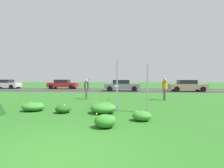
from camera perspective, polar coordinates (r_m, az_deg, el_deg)
ground_plane at (r=15.10m, az=-1.05°, el=-4.57°), size 120.00×120.00×0.00m
highway_strip at (r=26.08m, az=1.45°, el=-1.86°), size 120.00×8.54×0.01m
highway_center_stripe at (r=26.08m, az=1.45°, el=-1.85°), size 120.00×0.16×0.00m
daylily_clump_mid_left at (r=8.93m, az=-2.68°, el=-7.39°), size 1.23×1.27×0.55m
daylily_clump_front_right at (r=6.37m, az=-2.16°, el=-11.37°), size 0.74×0.68×0.50m
daylily_clump_near_camera at (r=7.47m, az=9.22°, el=-9.68°), size 0.75×0.67×0.39m
daylily_clump_mid_right at (r=10.34m, az=-23.13°, el=-6.45°), size 1.14×1.01×0.47m
daylily_clump_front_center at (r=9.32m, az=-14.84°, el=-7.42°), size 0.75×0.77×0.42m
sign_post_near_path at (r=9.32m, az=1.59°, el=-0.41°), size 0.07×0.10×2.64m
sign_post_by_roadside at (r=9.08m, az=10.89°, el=-1.38°), size 0.07×0.10×2.36m
person_thrower_dark_shirt at (r=14.80m, az=-7.88°, el=-1.03°), size 0.48×0.49×1.74m
person_catcher_orange_shirt at (r=14.55m, az=15.94°, el=-0.86°), size 0.46×0.49×1.92m
frisbee_white at (r=14.24m, az=1.48°, el=-0.69°), size 0.26×0.25×0.11m
car_silver_leftmost at (r=34.04m, az=-30.08°, el=0.00°), size 4.50×2.00×1.45m
car_red_center_left at (r=29.67m, az=-14.97°, el=-0.05°), size 4.50×2.00×1.45m
car_gray_center_right at (r=24.09m, az=3.08°, el=-0.41°), size 4.50×2.00×1.45m
car_tan_rightmost at (r=25.24m, az=22.26°, el=-0.44°), size 4.50×2.00×1.45m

